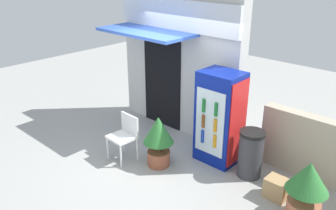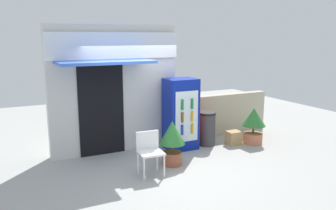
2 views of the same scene
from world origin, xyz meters
The scene contains 9 objects.
ground centered at (0.00, 0.00, 0.00)m, with size 16.00×16.00×0.00m, color #A3A39E.
storefront_building centered at (-0.49, 1.33, 1.55)m, with size 3.04×1.24×2.97m.
drink_cooler centered at (1.00, 0.79, 0.86)m, with size 0.76×0.65×1.72m.
plastic_chair centered at (-0.32, -0.34, 0.51)m, with size 0.49×0.46×0.86m.
potted_plant_near_shop centered at (0.31, -0.10, 0.57)m, with size 0.55×0.55×0.96m.
potted_plant_curbside centered at (2.85, 0.31, 0.54)m, with size 0.60×0.60×0.92m.
trash_bin centered at (1.71, 0.73, 0.43)m, with size 0.43×0.43×0.85m.
stone_boundary_wall centered at (2.82, 1.39, 0.56)m, with size 2.45×0.24×1.13m, color #B7AD93.
cardboard_box centered at (2.36, 0.47, 0.17)m, with size 0.35×0.29×0.34m, color tan.
Camera 1 is at (4.21, -4.07, 3.52)m, focal length 37.52 mm.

